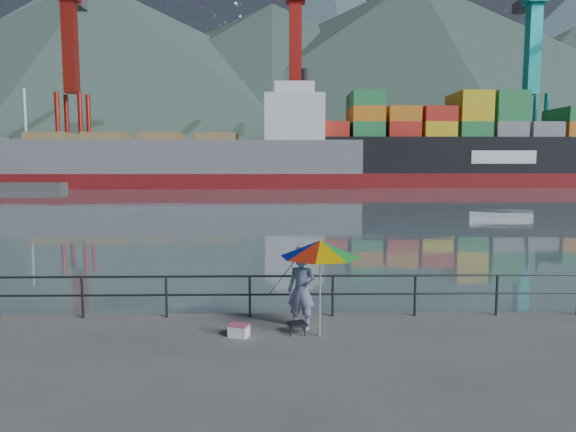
% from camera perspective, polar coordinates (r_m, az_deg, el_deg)
% --- Properties ---
extents(harbor_water, '(500.00, 280.00, 0.00)m').
position_cam_1_polar(harbor_water, '(140.44, -1.91, 4.48)').
color(harbor_water, slate).
rests_on(harbor_water, ground).
extents(far_dock, '(200.00, 40.00, 0.40)m').
position_cam_1_polar(far_dock, '(103.78, 3.39, 3.93)').
color(far_dock, '#514F4C').
rests_on(far_dock, ground).
extents(guardrail, '(22.00, 0.06, 1.03)m').
position_cam_1_polar(guardrail, '(12.61, -8.87, -8.78)').
color(guardrail, '#2D3033').
rests_on(guardrail, ground).
extents(mountains, '(600.00, 332.80, 80.00)m').
position_cam_1_polar(mountains, '(223.55, 8.62, 14.12)').
color(mountains, '#385147').
rests_on(mountains, ground).
extents(port_cranes, '(116.00, 28.00, 38.40)m').
position_cam_1_polar(port_cranes, '(99.59, 16.34, 12.84)').
color(port_cranes, red).
rests_on(port_cranes, ground).
extents(container_stacks, '(58.00, 5.40, 7.80)m').
position_cam_1_polar(container_stacks, '(109.57, 17.54, 5.34)').
color(container_stacks, '#194CA5').
rests_on(container_stacks, ground).
extents(fisherman, '(0.73, 0.59, 1.72)m').
position_cam_1_polar(fisherman, '(11.58, 1.50, -8.31)').
color(fisherman, navy).
rests_on(fisherman, ground).
extents(beach_umbrella, '(2.01, 2.01, 2.09)m').
position_cam_1_polar(beach_umbrella, '(10.85, 3.60, -3.64)').
color(beach_umbrella, white).
rests_on(beach_umbrella, ground).
extents(folding_stool, '(0.48, 0.48, 0.25)m').
position_cam_1_polar(folding_stool, '(11.40, 1.05, -12.34)').
color(folding_stool, black).
rests_on(folding_stool, ground).
extents(cooler_bag, '(0.48, 0.41, 0.24)m').
position_cam_1_polar(cooler_bag, '(11.30, -5.49, -12.62)').
color(cooler_bag, white).
rests_on(cooler_bag, ground).
extents(fishing_rod, '(0.59, 1.49, 1.12)m').
position_cam_1_polar(fishing_rod, '(12.77, -0.80, -10.95)').
color(fishing_rod, black).
rests_on(fishing_rod, ground).
extents(bulk_carrier, '(55.87, 9.67, 14.50)m').
position_cam_1_polar(bulk_carrier, '(81.84, -10.59, 6.14)').
color(bulk_carrier, maroon).
rests_on(bulk_carrier, ground).
extents(container_ship, '(65.26, 10.88, 18.10)m').
position_cam_1_polar(container_ship, '(91.34, 22.45, 6.85)').
color(container_ship, maroon).
rests_on(container_ship, ground).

